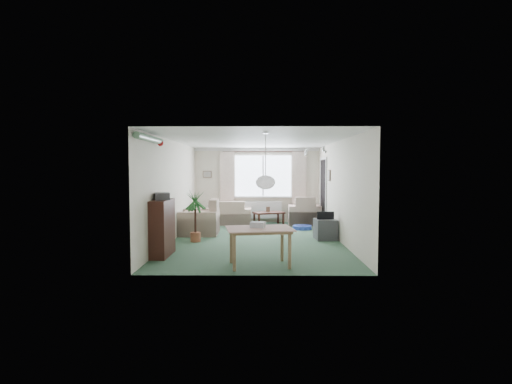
{
  "coord_description": "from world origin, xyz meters",
  "views": [
    {
      "loc": [
        0.09,
        -9.62,
        1.73
      ],
      "look_at": [
        0.0,
        0.3,
        1.15
      ],
      "focal_mm": 28.0,
      "sensor_mm": 36.0,
      "label": 1
    }
  ],
  "objects_px": {
    "bookshelf": "(162,228)",
    "dining_table": "(259,248)",
    "armchair_left": "(199,217)",
    "coffee_table": "(269,218)",
    "armchair_corner": "(304,210)",
    "sofa": "(228,212)",
    "pet_bed": "(302,227)",
    "houseplant": "(195,216)",
    "tv_cube": "(325,229)"
  },
  "relations": [
    {
      "from": "armchair_left",
      "to": "dining_table",
      "type": "distance_m",
      "value": 3.79
    },
    {
      "from": "armchair_corner",
      "to": "houseplant",
      "type": "bearing_deg",
      "value": 47.48
    },
    {
      "from": "armchair_corner",
      "to": "armchair_left",
      "type": "xyz_separation_m",
      "value": [
        -2.98,
        -1.89,
        0.03
      ]
    },
    {
      "from": "armchair_left",
      "to": "bookshelf",
      "type": "relative_size",
      "value": 0.93
    },
    {
      "from": "sofa",
      "to": "bookshelf",
      "type": "distance_m",
      "value": 4.63
    },
    {
      "from": "coffee_table",
      "to": "tv_cube",
      "type": "relative_size",
      "value": 1.65
    },
    {
      "from": "houseplant",
      "to": "pet_bed",
      "type": "height_order",
      "value": "houseplant"
    },
    {
      "from": "coffee_table",
      "to": "pet_bed",
      "type": "distance_m",
      "value": 1.27
    },
    {
      "from": "houseplant",
      "to": "dining_table",
      "type": "distance_m",
      "value": 2.8
    },
    {
      "from": "tv_cube",
      "to": "pet_bed",
      "type": "xyz_separation_m",
      "value": [
        -0.39,
        1.64,
        -0.2
      ]
    },
    {
      "from": "dining_table",
      "to": "armchair_left",
      "type": "bearing_deg",
      "value": 114.8
    },
    {
      "from": "armchair_corner",
      "to": "pet_bed",
      "type": "relative_size",
      "value": 1.83
    },
    {
      "from": "houseplant",
      "to": "pet_bed",
      "type": "xyz_separation_m",
      "value": [
        2.74,
        1.97,
        -0.55
      ]
    },
    {
      "from": "sofa",
      "to": "armchair_left",
      "type": "distance_m",
      "value": 2.0
    },
    {
      "from": "houseplant",
      "to": "tv_cube",
      "type": "xyz_separation_m",
      "value": [
        3.13,
        0.34,
        -0.35
      ]
    },
    {
      "from": "tv_cube",
      "to": "dining_table",
      "type": "bearing_deg",
      "value": -125.93
    },
    {
      "from": "armchair_corner",
      "to": "houseplant",
      "type": "xyz_separation_m",
      "value": [
        -2.91,
        -2.98,
        0.17
      ]
    },
    {
      "from": "houseplant",
      "to": "pet_bed",
      "type": "relative_size",
      "value": 2.26
    },
    {
      "from": "armchair_left",
      "to": "sofa",
      "type": "bearing_deg",
      "value": 162.38
    },
    {
      "from": "armchair_corner",
      "to": "bookshelf",
      "type": "bearing_deg",
      "value": 55.39
    },
    {
      "from": "houseplant",
      "to": "armchair_left",
      "type": "bearing_deg",
      "value": 93.62
    },
    {
      "from": "sofa",
      "to": "tv_cube",
      "type": "distance_m",
      "value": 3.74
    },
    {
      "from": "houseplant",
      "to": "dining_table",
      "type": "xyz_separation_m",
      "value": [
        1.52,
        -2.34,
        -0.27
      ]
    },
    {
      "from": "houseplant",
      "to": "dining_table",
      "type": "relative_size",
      "value": 1.14
    },
    {
      "from": "tv_cube",
      "to": "pet_bed",
      "type": "relative_size",
      "value": 1.02
    },
    {
      "from": "coffee_table",
      "to": "pet_bed",
      "type": "relative_size",
      "value": 1.69
    },
    {
      "from": "armchair_left",
      "to": "tv_cube",
      "type": "height_order",
      "value": "armchair_left"
    },
    {
      "from": "armchair_left",
      "to": "dining_table",
      "type": "xyz_separation_m",
      "value": [
        1.59,
        -3.44,
        -0.13
      ]
    },
    {
      "from": "bookshelf",
      "to": "sofa",
      "type": "bearing_deg",
      "value": 79.38
    },
    {
      "from": "armchair_corner",
      "to": "houseplant",
      "type": "height_order",
      "value": "houseplant"
    },
    {
      "from": "sofa",
      "to": "dining_table",
      "type": "distance_m",
      "value": 5.44
    },
    {
      "from": "coffee_table",
      "to": "dining_table",
      "type": "xyz_separation_m",
      "value": [
        -0.28,
        -5.16,
        0.13
      ]
    },
    {
      "from": "sofa",
      "to": "dining_table",
      "type": "bearing_deg",
      "value": 100.82
    },
    {
      "from": "dining_table",
      "to": "armchair_corner",
      "type": "bearing_deg",
      "value": 75.41
    },
    {
      "from": "armchair_corner",
      "to": "dining_table",
      "type": "bearing_deg",
      "value": 77.12
    },
    {
      "from": "armchair_left",
      "to": "pet_bed",
      "type": "height_order",
      "value": "armchair_left"
    },
    {
      "from": "armchair_corner",
      "to": "armchair_left",
      "type": "height_order",
      "value": "armchair_left"
    },
    {
      "from": "armchair_corner",
      "to": "dining_table",
      "type": "height_order",
      "value": "armchair_corner"
    },
    {
      "from": "bookshelf",
      "to": "dining_table",
      "type": "bearing_deg",
      "value": -22.02
    },
    {
      "from": "armchair_corner",
      "to": "armchair_left",
      "type": "distance_m",
      "value": 3.52
    },
    {
      "from": "houseplant",
      "to": "tv_cube",
      "type": "height_order",
      "value": "houseplant"
    },
    {
      "from": "sofa",
      "to": "coffee_table",
      "type": "height_order",
      "value": "sofa"
    },
    {
      "from": "sofa",
      "to": "armchair_corner",
      "type": "bearing_deg",
      "value": 179.62
    },
    {
      "from": "coffee_table",
      "to": "pet_bed",
      "type": "height_order",
      "value": "coffee_table"
    },
    {
      "from": "bookshelf",
      "to": "dining_table",
      "type": "height_order",
      "value": "bookshelf"
    },
    {
      "from": "dining_table",
      "to": "pet_bed",
      "type": "relative_size",
      "value": 1.98
    },
    {
      "from": "armchair_left",
      "to": "armchair_corner",
      "type": "bearing_deg",
      "value": 121.84
    },
    {
      "from": "bookshelf",
      "to": "houseplant",
      "type": "xyz_separation_m",
      "value": [
        0.41,
        1.52,
        0.04
      ]
    },
    {
      "from": "coffee_table",
      "to": "armchair_corner",
      "type": "bearing_deg",
      "value": 8.56
    },
    {
      "from": "armchair_left",
      "to": "dining_table",
      "type": "relative_size",
      "value": 0.98
    }
  ]
}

